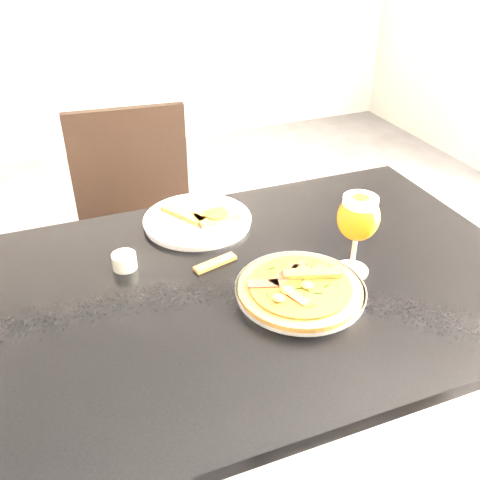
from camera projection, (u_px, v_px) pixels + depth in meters
name	position (u px, v px, depth m)	size (l,w,h in m)	color
dining_table	(259.00, 311.00, 1.21)	(1.22, 0.82, 0.75)	black
chair_far	(140.00, 234.00, 1.81)	(0.45, 0.45, 0.89)	black
plate_main	(300.00, 290.00, 1.11)	(0.27, 0.27, 0.01)	silver
pizza	(301.00, 288.00, 1.10)	(0.26, 0.26, 0.03)	#9C4E25
plate_second	(197.00, 220.00, 1.36)	(0.27, 0.27, 0.01)	silver
crust_scraps	(206.00, 215.00, 1.35)	(0.18, 0.14, 0.02)	#9C4E25
loose_crust	(215.00, 263.00, 1.20)	(0.10, 0.02, 0.01)	#9C4E25
sauce_cup	(124.00, 260.00, 1.18)	(0.05, 0.05, 0.04)	silver
beer_glass	(358.00, 218.00, 1.11)	(0.09, 0.09, 0.19)	silver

